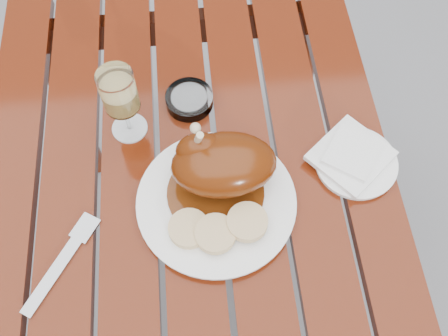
# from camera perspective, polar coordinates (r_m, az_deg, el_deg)

# --- Properties ---
(ground) EXTENTS (60.00, 60.00, 0.00)m
(ground) POSITION_cam_1_polar(r_m,az_deg,el_deg) (1.65, -2.22, -15.64)
(ground) COLOR slate
(ground) RESTS_ON ground
(table) EXTENTS (0.80, 1.20, 0.75)m
(table) POSITION_cam_1_polar(r_m,az_deg,el_deg) (1.28, -2.80, -12.00)
(table) COLOR #611F0B
(table) RESTS_ON ground
(dinner_plate) EXTENTS (0.38, 0.38, 0.02)m
(dinner_plate) POSITION_cam_1_polar(r_m,az_deg,el_deg) (0.93, -0.87, -3.95)
(dinner_plate) COLOR white
(dinner_plate) RESTS_ON table
(roast_duck) EXTENTS (0.21, 0.18, 0.14)m
(roast_duck) POSITION_cam_1_polar(r_m,az_deg,el_deg) (0.90, -0.46, 0.49)
(roast_duck) COLOR #4F2109
(roast_duck) RESTS_ON dinner_plate
(bread_dumplings) EXTENTS (0.18, 0.09, 0.02)m
(bread_dumplings) POSITION_cam_1_polar(r_m,az_deg,el_deg) (0.89, -0.79, -6.87)
(bread_dumplings) COLOR #D3B281
(bread_dumplings) RESTS_ON dinner_plate
(wine_glass) EXTENTS (0.09, 0.09, 0.17)m
(wine_glass) POSITION_cam_1_polar(r_m,az_deg,el_deg) (0.97, -11.52, 7.14)
(wine_glass) COLOR tan
(wine_glass) RESTS_ON table
(side_plate) EXTENTS (0.20, 0.20, 0.01)m
(side_plate) POSITION_cam_1_polar(r_m,az_deg,el_deg) (1.00, 14.81, 0.59)
(side_plate) COLOR white
(side_plate) RESTS_ON table
(napkin) EXTENTS (0.18, 0.18, 0.01)m
(napkin) POSITION_cam_1_polar(r_m,az_deg,el_deg) (1.00, 14.30, 1.39)
(napkin) COLOR white
(napkin) RESTS_ON side_plate
(ashtray) EXTENTS (0.12, 0.12, 0.02)m
(ashtray) POSITION_cam_1_polar(r_m,az_deg,el_deg) (1.05, -3.99, 7.80)
(ashtray) COLOR #B2B7BC
(ashtray) RESTS_ON table
(fork) EXTENTS (0.12, 0.17, 0.01)m
(fork) POSITION_cam_1_polar(r_m,az_deg,el_deg) (0.94, -18.44, -10.76)
(fork) COLOR gray
(fork) RESTS_ON table
(knife) EXTENTS (0.05, 0.21, 0.01)m
(knife) POSITION_cam_1_polar(r_m,az_deg,el_deg) (0.94, 4.04, -3.56)
(knife) COLOR gray
(knife) RESTS_ON table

